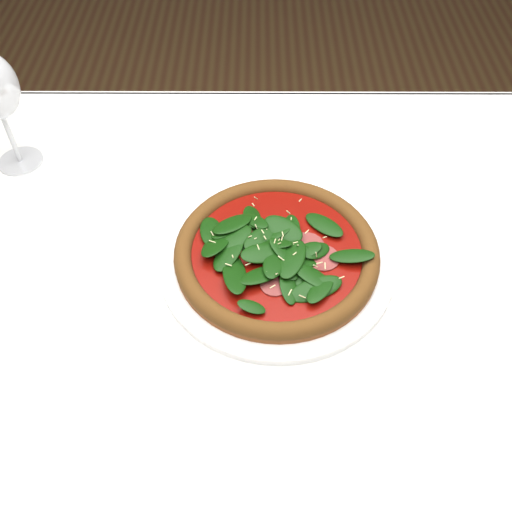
{
  "coord_description": "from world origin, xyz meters",
  "views": [
    {
      "loc": [
        0.02,
        -0.47,
        1.33
      ],
      "look_at": [
        0.02,
        0.01,
        0.77
      ],
      "focal_mm": 40.0,
      "sensor_mm": 36.0,
      "label": 1
    }
  ],
  "objects": [
    {
      "name": "ground",
      "position": [
        0.0,
        0.0,
        0.0
      ],
      "size": [
        6.0,
        6.0,
        0.0
      ],
      "primitive_type": "plane",
      "color": "brown",
      "rests_on": "ground"
    },
    {
      "name": "dining_table",
      "position": [
        0.0,
        0.0,
        0.65
      ],
      "size": [
        1.21,
        0.81,
        0.75
      ],
      "color": "white",
      "rests_on": "ground"
    },
    {
      "name": "plate",
      "position": [
        0.05,
        0.01,
        0.76
      ],
      "size": [
        0.31,
        0.31,
        0.01
      ],
      "color": "white",
      "rests_on": "dining_table"
    },
    {
      "name": "pizza",
      "position": [
        0.05,
        0.01,
        0.77
      ],
      "size": [
        0.3,
        0.3,
        0.03
      ],
      "rotation": [
        0.0,
        0.0,
        -0.12
      ],
      "color": "#A15526",
      "rests_on": "plate"
    }
  ]
}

